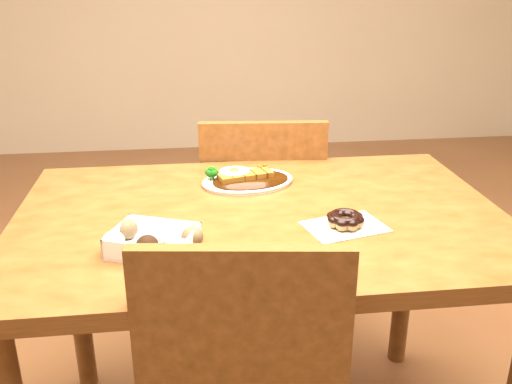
{
  "coord_description": "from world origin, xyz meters",
  "views": [
    {
      "loc": [
        -0.17,
        -1.27,
        1.32
      ],
      "look_at": [
        -0.01,
        -0.01,
        0.81
      ],
      "focal_mm": 40.0,
      "sensor_mm": 36.0,
      "label": 1
    }
  ],
  "objects": [
    {
      "name": "katsu_curry_plate",
      "position": [
        -0.01,
        0.21,
        0.76
      ],
      "size": [
        0.28,
        0.23,
        0.05
      ],
      "rotation": [
        0.0,
        0.0,
        0.2
      ],
      "color": "white",
      "rests_on": "table"
    },
    {
      "name": "pon_de_ring",
      "position": [
        0.18,
        -0.11,
        0.77
      ],
      "size": [
        0.21,
        0.17,
        0.03
      ],
      "rotation": [
        0.0,
        0.0,
        0.26
      ],
      "color": "silver",
      "rests_on": "table"
    },
    {
      "name": "chair_far",
      "position": [
        0.07,
        0.53,
        0.48
      ],
      "size": [
        0.45,
        0.45,
        0.87
      ],
      "rotation": [
        0.0,
        0.0,
        3.06
      ],
      "color": "#4E2C0F",
      "rests_on": "ground"
    },
    {
      "name": "donut_box",
      "position": [
        -0.25,
        -0.17,
        0.77
      ],
      "size": [
        0.21,
        0.19,
        0.05
      ],
      "rotation": [
        0.0,
        0.0,
        -0.37
      ],
      "color": "white",
      "rests_on": "table"
    },
    {
      "name": "table",
      "position": [
        0.0,
        0.0,
        0.65
      ],
      "size": [
        1.2,
        0.8,
        0.75
      ],
      "color": "#4E2C0F",
      "rests_on": "ground"
    }
  ]
}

